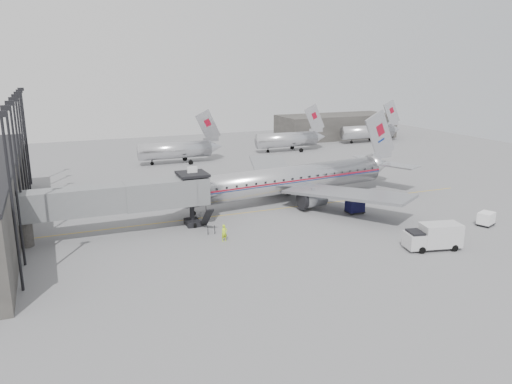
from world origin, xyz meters
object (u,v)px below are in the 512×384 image
airliner (292,179)px  baggage_cart_white (486,219)px  baggage_cart_navy (355,206)px  ramp_worker (224,233)px  service_van (434,236)px

airliner → baggage_cart_white: bearing=-56.6°
baggage_cart_navy → baggage_cart_white: baggage_cart_navy is taller
baggage_cart_white → airliner: bearing=109.0°
ramp_worker → airliner: bearing=32.7°
airliner → baggage_cart_white: size_ratio=15.32×
airliner → service_van: (5.01, -22.85, -1.63)m
airliner → baggage_cart_navy: bearing=-68.9°
baggage_cart_navy → airliner: bearing=119.5°
ramp_worker → service_van: bearing=-36.5°
airliner → ramp_worker: airliner is taller
service_van → ramp_worker: (-19.35, 10.62, -0.48)m
airliner → baggage_cart_navy: 10.17m
baggage_cart_white → ramp_worker: bearing=145.7°
service_van → baggage_cart_navy: service_van is taller
service_van → baggage_cart_white: (11.37, 3.75, -0.56)m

